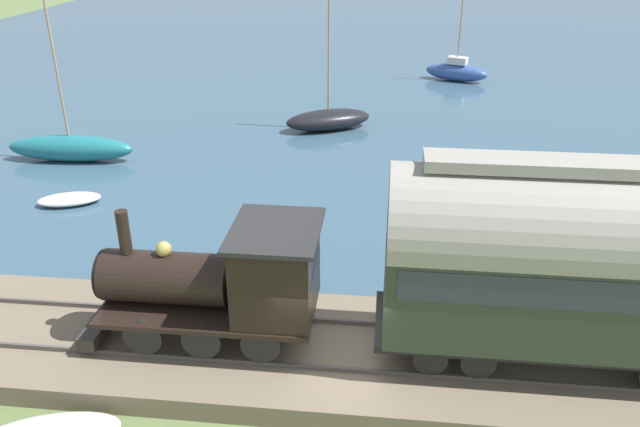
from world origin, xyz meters
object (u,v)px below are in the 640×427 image
object	(u,v)px
rowboat_mid_harbor	(593,207)
sailboat_teal	(71,148)
rowboat_far_out	(606,251)
passenger_coach	(574,258)
sailboat_black	(328,119)
sailboat_blue	(456,71)
rowboat_off_pier	(69,199)
steam_locomotive	(228,277)

from	to	relation	value
rowboat_mid_harbor	sailboat_teal	bearing A→B (deg)	26.26
rowboat_mid_harbor	rowboat_far_out	size ratio (longest dim) A/B	0.95
passenger_coach	sailboat_teal	size ratio (longest dim) A/B	1.07
rowboat_mid_harbor	passenger_coach	bearing A→B (deg)	103.67
sailboat_black	rowboat_far_out	bearing A→B (deg)	-166.55
sailboat_blue	rowboat_far_out	distance (m)	23.58
rowboat_mid_harbor	rowboat_far_out	xyz separation A→B (m)	(-3.48, 0.57, 0.03)
sailboat_black	rowboat_mid_harbor	bearing A→B (deg)	-155.36
passenger_coach	sailboat_black	distance (m)	19.71
passenger_coach	sailboat_black	bearing A→B (deg)	20.83
rowboat_mid_harbor	rowboat_far_out	bearing A→B (deg)	114.83
rowboat_off_pier	rowboat_far_out	size ratio (longest dim) A/B	0.98
rowboat_mid_harbor	rowboat_off_pier	distance (m)	19.29
steam_locomotive	rowboat_far_out	size ratio (longest dim) A/B	2.14
sailboat_black	rowboat_off_pier	xyz separation A→B (m)	(-10.13, 8.72, -0.34)
sailboat_blue	rowboat_far_out	xyz separation A→B (m)	(-23.43, -2.64, -0.42)
passenger_coach	sailboat_black	world-z (taller)	sailboat_black
passenger_coach	sailboat_blue	bearing A→B (deg)	-0.71
steam_locomotive	rowboat_mid_harbor	world-z (taller)	steam_locomotive
steam_locomotive	rowboat_mid_harbor	bearing A→B (deg)	-49.06
passenger_coach	rowboat_off_pier	bearing A→B (deg)	62.59
sailboat_black	rowboat_mid_harbor	size ratio (longest dim) A/B	2.80
passenger_coach	sailboat_teal	world-z (taller)	sailboat_teal
rowboat_off_pier	passenger_coach	bearing A→B (deg)	-136.63
sailboat_black	sailboat_teal	world-z (taller)	sailboat_teal
steam_locomotive	sailboat_teal	size ratio (longest dim) A/B	0.72
rowboat_mid_harbor	sailboat_blue	bearing A→B (deg)	-46.74
rowboat_far_out	rowboat_off_pier	bearing A→B (deg)	118.44
steam_locomotive	sailboat_blue	bearing A→B (deg)	-14.87
passenger_coach	rowboat_far_out	xyz separation A→B (m)	(6.11, -3.01, -3.01)
steam_locomotive	sailboat_black	world-z (taller)	sailboat_black
sailboat_black	rowboat_mid_harbor	distance (m)	13.63
sailboat_black	rowboat_far_out	size ratio (longest dim) A/B	2.65
sailboat_teal	rowboat_off_pier	distance (m)	4.87
sailboat_blue	sailboat_teal	size ratio (longest dim) A/B	0.77
sailboat_teal	rowboat_far_out	distance (m)	21.68
steam_locomotive	sailboat_teal	xyz separation A→B (m)	(12.53, 10.22, -1.63)
passenger_coach	sailboat_blue	size ratio (longest dim) A/B	1.38
sailboat_blue	sailboat_teal	xyz separation A→B (m)	(-17.02, 18.06, -0.02)
steam_locomotive	rowboat_off_pier	size ratio (longest dim) A/B	2.20
sailboat_teal	rowboat_off_pier	world-z (taller)	sailboat_teal
steam_locomotive	rowboat_far_out	xyz separation A→B (m)	(6.11, -10.49, -2.03)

